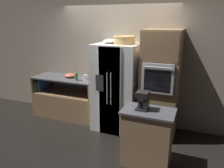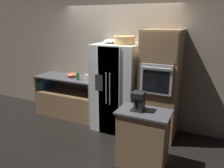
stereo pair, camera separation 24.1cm
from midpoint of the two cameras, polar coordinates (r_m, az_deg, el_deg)
The scene contains 12 objects.
ground_plane at distance 4.81m, azimuth -1.89°, elevation -10.82°, with size 20.00×20.00×0.00m, color black.
wall_back at distance 4.75m, azimuth 0.11°, elevation 6.72°, with size 12.00×0.06×2.80m.
counter_left at distance 5.28m, azimuth -13.03°, elevation -4.65°, with size 1.53×0.62×0.94m.
refrigerator at distance 4.44m, azimuth -0.35°, elevation -0.89°, with size 0.88×0.80×1.76m.
wall_oven at distance 4.21m, azimuth 10.88°, elevation -0.10°, with size 0.68×0.74×2.04m.
island_counter at distance 3.49m, azimuth 7.16°, elevation -13.69°, with size 0.78×0.50×0.91m.
wicker_basket at distance 4.23m, azimuth 1.60°, elevation 11.52°, with size 0.42×0.42×0.16m.
fruit_bowl at distance 4.39m, azimuth -1.99°, elevation 11.13°, with size 0.30×0.30×0.08m.
bottle_tall at distance 4.78m, azimuth -10.68°, elevation 2.08°, with size 0.07×0.07×0.22m.
mug at distance 4.86m, azimuth -8.36°, elevation 1.82°, with size 0.11×0.08×0.10m.
mixing_bowl at distance 5.08m, azimuth -12.23°, elevation 2.21°, with size 0.25×0.25×0.09m.
coffee_maker at distance 3.25m, azimuth 6.20°, elevation -4.22°, with size 0.18×0.19×0.28m.
Camera 1 is at (1.64, -3.95, 2.20)m, focal length 35.00 mm.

